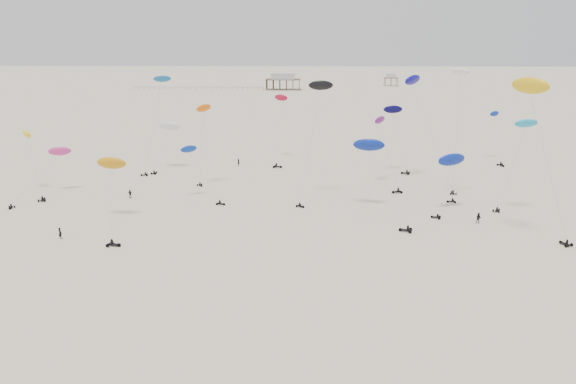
{
  "coord_description": "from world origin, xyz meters",
  "views": [
    {
      "loc": [
        2.26,
        3.51,
        30.17
      ],
      "look_at": [
        0.0,
        88.0,
        7.0
      ],
      "focal_mm": 35.0,
      "sensor_mm": 36.0,
      "label": 1
    }
  ],
  "objects_px": {
    "pavilion_main": "(283,83)",
    "rig_4": "(203,121)",
    "rig_0": "(53,159)",
    "rig_9": "(458,104)",
    "spectator_0": "(61,239)",
    "pavilion_small": "(391,81)"
  },
  "relations": [
    {
      "from": "pavilion_main",
      "to": "rig_4",
      "type": "relative_size",
      "value": 1.21
    },
    {
      "from": "pavilion_main",
      "to": "rig_0",
      "type": "height_order",
      "value": "rig_0"
    },
    {
      "from": "rig_9",
      "to": "spectator_0",
      "type": "relative_size",
      "value": 11.75
    },
    {
      "from": "rig_4",
      "to": "rig_9",
      "type": "bearing_deg",
      "value": 136.87
    },
    {
      "from": "rig_0",
      "to": "rig_4",
      "type": "height_order",
      "value": "rig_4"
    },
    {
      "from": "pavilion_small",
      "to": "spectator_0",
      "type": "height_order",
      "value": "pavilion_small"
    },
    {
      "from": "rig_0",
      "to": "rig_4",
      "type": "distance_m",
      "value": 30.87
    },
    {
      "from": "rig_4",
      "to": "rig_9",
      "type": "relative_size",
      "value": 0.69
    },
    {
      "from": "pavilion_main",
      "to": "rig_9",
      "type": "xyz_separation_m",
      "value": [
        41.57,
        -239.14,
        14.05
      ]
    },
    {
      "from": "rig_9",
      "to": "spectator_0",
      "type": "bearing_deg",
      "value": 104.02
    },
    {
      "from": "rig_0",
      "to": "pavilion_small",
      "type": "bearing_deg",
      "value": -120.51
    },
    {
      "from": "rig_4",
      "to": "spectator_0",
      "type": "distance_m",
      "value": 40.74
    },
    {
      "from": "rig_9",
      "to": "pavilion_main",
      "type": "bearing_deg",
      "value": 2.84
    },
    {
      "from": "pavilion_small",
      "to": "rig_4",
      "type": "relative_size",
      "value": 0.52
    },
    {
      "from": "rig_9",
      "to": "spectator_0",
      "type": "height_order",
      "value": "rig_9"
    },
    {
      "from": "spectator_0",
      "to": "rig_0",
      "type": "bearing_deg",
      "value": -33.21
    },
    {
      "from": "rig_0",
      "to": "rig_9",
      "type": "bearing_deg",
      "value": 170.59
    },
    {
      "from": "rig_0",
      "to": "rig_9",
      "type": "height_order",
      "value": "rig_9"
    },
    {
      "from": "pavilion_small",
      "to": "rig_9",
      "type": "relative_size",
      "value": 0.36
    },
    {
      "from": "pavilion_small",
      "to": "rig_0",
      "type": "xyz_separation_m",
      "value": [
        -107.72,
        -268.04,
        3.46
      ]
    },
    {
      "from": "pavilion_main",
      "to": "spectator_0",
      "type": "relative_size",
      "value": 9.84
    },
    {
      "from": "rig_4",
      "to": "rig_9",
      "type": "height_order",
      "value": "rig_9"
    }
  ]
}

